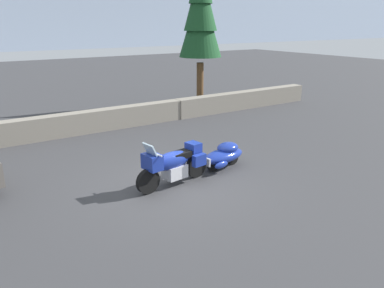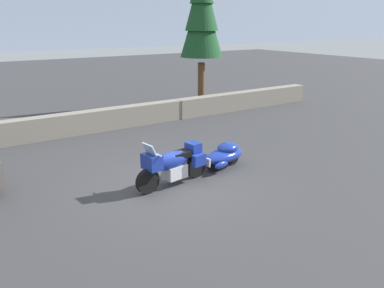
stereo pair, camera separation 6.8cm
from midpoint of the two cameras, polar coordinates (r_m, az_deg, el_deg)
name	(u,v)px [view 1 (the left image)]	position (r m, az deg, el deg)	size (l,w,h in m)	color
ground_plane	(174,185)	(10.30, -2.96, -6.21)	(80.00, 80.00, 0.00)	#38383A
stone_guard_wall	(102,120)	(15.77, -13.55, 3.53)	(24.00, 0.63, 0.87)	gray
touring_motorcycle	(173,163)	(10.08, -3.11, -2.94)	(2.31, 0.93, 1.33)	black
car_shaped_trailer	(224,155)	(11.38, 4.65, -1.62)	(2.23, 0.91, 0.76)	black
pine_tree_tall	(201,9)	(19.78, 1.20, 19.83)	(2.16, 2.16, 7.77)	brown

